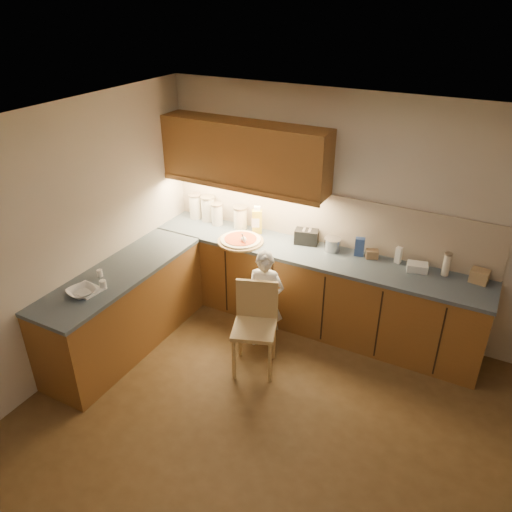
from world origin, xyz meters
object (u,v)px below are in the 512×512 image
object	(u,v)px
pizza_on_board	(241,240)
child	(265,300)
oil_jug	(257,221)
toaster	(306,237)
wooden_chair	(255,320)

from	to	relation	value
pizza_on_board	child	world-z (taller)	same
pizza_on_board	oil_jug	size ratio (longest dim) A/B	1.57
toaster	oil_jug	bearing A→B (deg)	168.36
wooden_chair	toaster	size ratio (longest dim) A/B	3.29
pizza_on_board	wooden_chair	size ratio (longest dim) A/B	0.56
pizza_on_board	wooden_chair	xyz separation A→B (m)	(0.60, -0.78, -0.40)
pizza_on_board	toaster	distance (m)	0.74
pizza_on_board	oil_jug	distance (m)	0.34
child	pizza_on_board	bearing A→B (deg)	128.09
child	oil_jug	distance (m)	1.03
pizza_on_board	child	bearing A→B (deg)	-39.74
child	wooden_chair	bearing A→B (deg)	-90.87
wooden_chair	toaster	bearing A→B (deg)	67.10
wooden_chair	toaster	xyz separation A→B (m)	(0.06, 1.10, 0.46)
pizza_on_board	child	size ratio (longest dim) A/B	0.46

